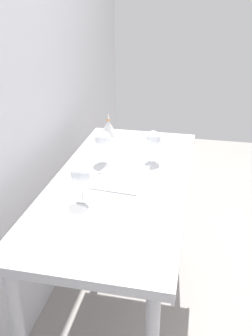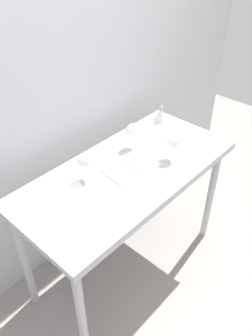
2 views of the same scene
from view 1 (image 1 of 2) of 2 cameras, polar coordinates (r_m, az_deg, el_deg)
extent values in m
plane|color=gray|center=(2.36, -0.81, -21.56)|extent=(6.00, 6.00, 0.00)
cube|color=#BCBCC1|center=(1.83, -16.50, 10.94)|extent=(3.80, 0.04, 2.60)
cube|color=#B4B4B9|center=(1.82, -0.98, -2.36)|extent=(1.40, 0.64, 0.04)
cube|color=#B4B4B9|center=(1.78, 9.31, -3.48)|extent=(1.40, 0.01, 0.05)
cylinder|color=#B4B4B9|center=(2.56, 8.00, -5.20)|extent=(0.05, 0.05, 0.86)
cylinder|color=#B4B4B9|center=(2.63, -3.36, -4.05)|extent=(0.05, 0.05, 0.86)
cylinder|color=white|center=(2.03, 4.02, 1.36)|extent=(0.07, 0.07, 0.00)
cylinder|color=white|center=(2.01, 4.05, 2.44)|extent=(0.01, 0.01, 0.08)
sphere|color=white|center=(1.98, 4.12, 4.47)|extent=(0.09, 0.09, 0.09)
cylinder|color=maroon|center=(1.99, 4.11, 4.06)|extent=(0.06, 0.06, 0.02)
cylinder|color=white|center=(1.65, -6.65, -4.74)|extent=(0.07, 0.07, 0.00)
cylinder|color=white|center=(1.63, -6.73, -3.48)|extent=(0.01, 0.01, 0.08)
sphere|color=white|center=(1.60, -6.87, -1.04)|extent=(0.09, 0.09, 0.09)
cylinder|color=maroon|center=(1.60, -6.84, -1.54)|extent=(0.06, 0.06, 0.03)
cylinder|color=white|center=(2.01, -3.42, 1.20)|extent=(0.07, 0.07, 0.00)
cylinder|color=white|center=(1.99, -3.45, 2.28)|extent=(0.01, 0.01, 0.08)
sphere|color=white|center=(1.97, -3.51, 4.35)|extent=(0.09, 0.09, 0.09)
cylinder|color=maroon|center=(1.97, -3.50, 3.93)|extent=(0.06, 0.06, 0.03)
cube|color=white|center=(1.76, -1.50, -2.44)|extent=(0.17, 0.24, 0.01)
cube|color=white|center=(1.89, -0.05, -0.30)|extent=(0.17, 0.24, 0.01)
cube|color=#3F3F47|center=(1.83, -0.75, -1.33)|extent=(0.03, 0.23, 0.01)
cube|color=white|center=(2.12, -0.60, 2.53)|extent=(0.28, 0.28, 0.00)
cube|color=white|center=(1.54, -8.89, -7.44)|extent=(0.26, 0.31, 0.00)
cone|color=silver|center=(2.36, -2.69, 6.16)|extent=(0.11, 0.11, 0.09)
cylinder|color=#C17F4C|center=(2.34, -2.72, 7.39)|extent=(0.02, 0.02, 0.01)
cone|color=silver|center=(2.33, -2.73, 7.99)|extent=(0.02, 0.02, 0.04)
camera|label=2|loc=(0.91, 87.56, 31.02)|focal=36.52mm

